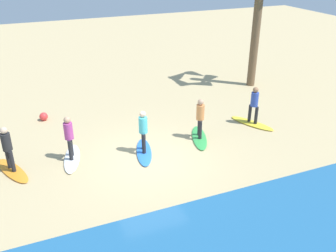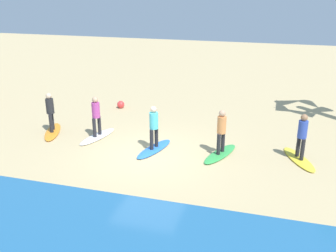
# 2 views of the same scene
# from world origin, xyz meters

# --- Properties ---
(ground_plane) EXTENTS (60.00, 60.00, 0.00)m
(ground_plane) POSITION_xyz_m (0.00, 0.00, 0.00)
(ground_plane) COLOR tan
(surfboard_yellow) EXTENTS (1.38, 2.14, 0.09)m
(surfboard_yellow) POSITION_xyz_m (-5.29, -0.99, 0.04)
(surfboard_yellow) COLOR yellow
(surfboard_yellow) RESTS_ON ground
(surfer_yellow) EXTENTS (0.32, 0.43, 1.64)m
(surfer_yellow) POSITION_xyz_m (-5.29, -0.99, 1.04)
(surfer_yellow) COLOR #232328
(surfer_yellow) RESTS_ON surfboard_yellow
(surfboard_green) EXTENTS (1.25, 2.16, 0.09)m
(surfboard_green) POSITION_xyz_m (-2.53, -0.67, 0.04)
(surfboard_green) COLOR green
(surfboard_green) RESTS_ON ground
(surfer_green) EXTENTS (0.32, 0.44, 1.64)m
(surfer_green) POSITION_xyz_m (-2.53, -0.67, 1.04)
(surfer_green) COLOR #232328
(surfer_green) RESTS_ON surfboard_green
(surfboard_blue) EXTENTS (1.11, 2.17, 0.09)m
(surfboard_blue) POSITION_xyz_m (-0.06, -0.44, 0.04)
(surfboard_blue) COLOR blue
(surfboard_blue) RESTS_ON ground
(surfer_blue) EXTENTS (0.32, 0.45, 1.64)m
(surfer_blue) POSITION_xyz_m (-0.06, -0.44, 1.04)
(surfer_blue) COLOR #232328
(surfer_blue) RESTS_ON surfboard_blue
(surfboard_white) EXTENTS (1.02, 2.17, 0.09)m
(surfboard_white) POSITION_xyz_m (2.55, -0.99, 0.04)
(surfboard_white) COLOR white
(surfboard_white) RESTS_ON ground
(surfer_white) EXTENTS (0.32, 0.45, 1.64)m
(surfer_white) POSITION_xyz_m (2.55, -0.99, 1.04)
(surfer_white) COLOR #232328
(surfer_white) RESTS_ON surfboard_white
(surfboard_orange) EXTENTS (1.32, 2.16, 0.09)m
(surfboard_orange) POSITION_xyz_m (4.60, -0.96, 0.04)
(surfboard_orange) COLOR orange
(surfboard_orange) RESTS_ON ground
(surfer_orange) EXTENTS (0.32, 0.44, 1.64)m
(surfer_orange) POSITION_xyz_m (4.60, -0.96, 1.04)
(surfer_orange) COLOR #232328
(surfer_orange) RESTS_ON surfboard_orange
(beach_ball) EXTENTS (0.37, 0.37, 0.37)m
(beach_ball) POSITION_xyz_m (3.15, -4.92, 0.19)
(beach_ball) COLOR #E53838
(beach_ball) RESTS_ON ground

